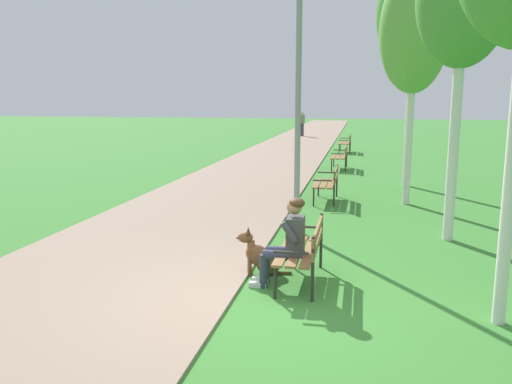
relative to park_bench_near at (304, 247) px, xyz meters
The scene contains 13 objects.
ground_plane 1.07m from the park_bench_near, 118.09° to the right, with size 120.00×120.00×0.00m, color #3D8433.
paved_path 23.35m from the park_bench_near, 97.02° to the left, with size 4.07×60.00×0.04m, color gray.
park_bench_near is the anchor object (origin of this frame).
park_bench_mid 5.96m from the park_bench_near, 90.48° to the left, with size 0.55×1.50×0.85m.
park_bench_far 12.10m from the park_bench_near, 89.91° to the left, with size 0.55×1.50×0.85m.
park_bench_furthest 18.14m from the park_bench_near, 89.96° to the left, with size 0.55×1.50×0.85m.
person_seated_on_near_bench 0.35m from the park_bench_near, 132.48° to the right, with size 0.74×0.49×1.25m.
dog_brown 0.72m from the park_bench_near, 162.31° to the left, with size 0.83×0.35×0.71m.
lamp_post_near 3.34m from the park_bench_near, 99.30° to the left, with size 0.24×0.24×4.60m.
birch_tree_second 5.17m from the park_bench_near, 49.75° to the left, with size 1.58×1.47×5.45m.
birch_tree_third 7.23m from the park_bench_near, 72.97° to the left, with size 1.62×1.53×5.56m.
birch_tree_fourth 10.05m from the park_bench_near, 77.04° to the left, with size 2.06×1.90×6.43m.
pedestrian_distant 28.17m from the park_bench_near, 96.52° to the left, with size 0.32×0.22×1.65m.
Camera 1 is at (1.17, -6.19, 2.56)m, focal length 36.64 mm.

